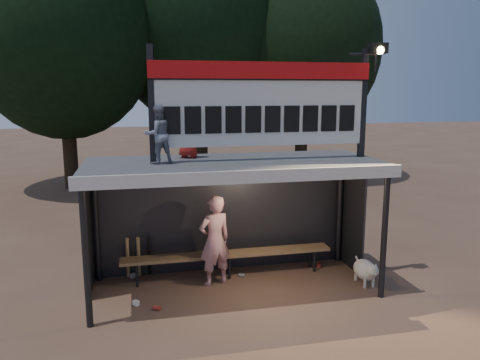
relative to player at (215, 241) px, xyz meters
name	(u,v)px	position (x,y,z in m)	size (l,w,h in m)	color
ground	(234,288)	(0.30, -0.25, -0.83)	(80.00, 80.00, 0.00)	brown
player	(215,241)	(0.00, 0.00, 0.00)	(0.61, 0.40, 1.67)	silver
child_a	(158,134)	(-0.96, -0.30, 1.96)	(0.46, 0.36, 0.95)	gray
child_b	(188,132)	(-0.41, 0.28, 1.95)	(0.45, 0.29, 0.93)	maroon
dugout_shelter	(231,185)	(0.30, 0.00, 1.01)	(5.10, 2.08, 2.32)	#403F42
scoreboard_assembly	(266,101)	(0.86, -0.25, 2.49)	(4.10, 0.27, 1.99)	black
bench	(228,255)	(0.30, 0.30, -0.40)	(4.00, 0.35, 0.48)	brown
tree_left	(62,31)	(-3.70, 9.75, 4.68)	(6.46, 6.46, 9.27)	black
tree_mid	(200,22)	(1.30, 11.25, 5.33)	(7.22, 7.22, 10.36)	#312115
tree_right	(303,48)	(5.30, 10.25, 4.35)	(6.08, 6.08, 8.72)	#312315
dog	(366,270)	(2.69, -0.60, -0.56)	(0.36, 0.81, 0.49)	silver
bats	(139,257)	(-1.36, 0.57, -0.40)	(0.48, 0.33, 0.84)	#A1774B
litter	(202,284)	(-0.25, -0.02, -0.80)	(3.77, 1.58, 0.08)	#A5281C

